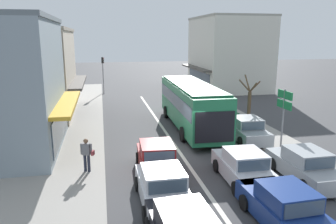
{
  "coord_description": "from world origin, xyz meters",
  "views": [
    {
      "loc": [
        -4.16,
        -17.42,
        6.4
      ],
      "look_at": [
        0.36,
        4.8,
        1.2
      ],
      "focal_mm": 35.0,
      "sensor_mm": 36.0,
      "label": 1
    }
  ],
  "objects": [
    {
      "name": "sedan_adjacent_lane_lead",
      "position": [
        1.94,
        -4.61,
        0.66
      ],
      "size": [
        1.98,
        4.24,
        1.47
      ],
      "color": "silver",
      "rests_on": "ground"
    },
    {
      "name": "city_bus",
      "position": [
        1.97,
        4.5,
        1.88
      ],
      "size": [
        2.95,
        10.92,
        3.23
      ],
      "color": "#237A4C",
      "rests_on": "ground"
    },
    {
      "name": "parked_sedan_kerb_second",
      "position": [
        4.71,
        1.19,
        0.66
      ],
      "size": [
        2.02,
        4.26,
        1.47
      ],
      "color": "#9EA3A8",
      "rests_on": "ground"
    },
    {
      "name": "parked_sedan_kerb_front",
      "position": [
        4.76,
        -4.96,
        0.66
      ],
      "size": [
        1.91,
        4.21,
        1.47
      ],
      "color": "#9EA3A8",
      "rests_on": "ground"
    },
    {
      "name": "pedestrian_with_handbag_near",
      "position": [
        -5.01,
        -2.34,
        1.07
      ],
      "size": [
        0.66,
        0.37,
        1.63
      ],
      "color": "#232838",
      "rests_on": "sidewalk_left"
    },
    {
      "name": "kerb_right",
      "position": [
        6.2,
        6.0,
        0.06
      ],
      "size": [
        2.8,
        44.0,
        0.12
      ],
      "primitive_type": "cube",
      "color": "gray",
      "rests_on": "ground"
    },
    {
      "name": "lane_centre_line",
      "position": [
        0.0,
        4.0,
        0.0
      ],
      "size": [
        0.2,
        28.0,
        0.01
      ],
      "primitive_type": "cube",
      "color": "silver",
      "rests_on": "ground"
    },
    {
      "name": "ground_plane",
      "position": [
        0.0,
        0.0,
        0.0
      ],
      "size": [
        140.0,
        140.0,
        0.0
      ],
      "primitive_type": "plane",
      "color": "#3F3F42"
    },
    {
      "name": "building_right_far",
      "position": [
        11.48,
        21.68,
        4.43
      ],
      "size": [
        8.65,
        10.6,
        8.87
      ],
      "color": "silver",
      "rests_on": "ground"
    },
    {
      "name": "sedan_behind_bus_near",
      "position": [
        1.81,
        -8.23,
        0.66
      ],
      "size": [
        2.01,
        4.26,
        1.47
      ],
      "color": "navy",
      "rests_on": "ground"
    },
    {
      "name": "street_tree_right",
      "position": [
        5.8,
        3.28,
        1.78
      ],
      "size": [
        1.61,
        1.86,
        3.82
      ],
      "color": "brown",
      "rests_on": "ground"
    },
    {
      "name": "shopfront_mid_block",
      "position": [
        -10.18,
        10.88,
        3.56
      ],
      "size": [
        8.29,
        9.46,
        7.12
      ],
      "color": "beige",
      "rests_on": "ground"
    },
    {
      "name": "sidewalk_left",
      "position": [
        -6.8,
        6.0,
        0.07
      ],
      "size": [
        5.2,
        44.0,
        0.14
      ],
      "primitive_type": "cube",
      "color": "gray",
      "rests_on": "ground"
    },
    {
      "name": "traffic_light_downstreet",
      "position": [
        -3.99,
        20.71,
        2.85
      ],
      "size": [
        0.33,
        0.24,
        4.2
      ],
      "color": "gray",
      "rests_on": "ground"
    },
    {
      "name": "directional_road_sign",
      "position": [
        5.71,
        -1.28,
        2.7
      ],
      "size": [
        0.1,
        1.4,
        3.6
      ],
      "color": "gray",
      "rests_on": "ground"
    },
    {
      "name": "parked_wagon_kerb_third",
      "position": [
        4.74,
        6.64,
        0.75
      ],
      "size": [
        2.07,
        4.57,
        1.58
      ],
      "color": "#1E6638",
      "rests_on": "ground"
    },
    {
      "name": "hatchback_queue_gap_filler",
      "position": [
        -1.76,
        -2.78,
        0.71
      ],
      "size": [
        1.95,
        3.77,
        1.54
      ],
      "color": "maroon",
      "rests_on": "ground"
    },
    {
      "name": "sedan_behind_bus_mid",
      "position": [
        -2.02,
        -5.84,
        0.66
      ],
      "size": [
        1.91,
        4.2,
        1.47
      ],
      "color": "silver",
      "rests_on": "ground"
    }
  ]
}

